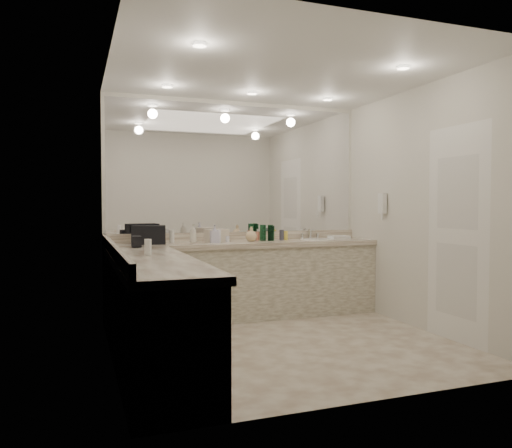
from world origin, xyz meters
name	(u,v)px	position (x,y,z in m)	size (l,w,h in m)	color
floor	(285,343)	(0.00, 0.00, 0.00)	(3.20, 3.20, 0.00)	beige
ceiling	(286,70)	(0.00, 0.00, 2.60)	(3.20, 3.20, 0.00)	white
wall_back	(237,208)	(0.00, 1.50, 1.30)	(3.20, 0.02, 2.60)	silver
wall_left	(111,209)	(-1.60, 0.00, 1.30)	(0.02, 3.00, 2.60)	silver
wall_right	(424,208)	(1.60, 0.00, 1.30)	(0.02, 3.00, 2.60)	silver
vanity_back_base	(245,282)	(0.00, 1.20, 0.42)	(3.20, 0.60, 0.84)	beige
vanity_back_top	(245,244)	(0.00, 1.19, 0.87)	(3.20, 0.64, 0.06)	beige
vanity_left_base	(153,317)	(-1.30, -0.30, 0.42)	(0.60, 2.40, 0.84)	beige
vanity_left_top	(154,262)	(-1.29, -0.30, 0.87)	(0.64, 2.42, 0.06)	beige
backsplash_back	(238,236)	(0.00, 1.48, 0.95)	(3.20, 0.04, 0.10)	beige
backsplash_left	(114,250)	(-1.58, 0.00, 0.95)	(0.04, 3.00, 0.10)	beige
mirror_back	(238,169)	(0.00, 1.49, 1.77)	(3.12, 0.01, 1.55)	white
mirror_left	(112,152)	(-1.59, 0.00, 1.77)	(0.01, 2.92, 1.55)	white
sink	(317,240)	(0.95, 1.20, 0.90)	(0.44, 0.44, 0.03)	white
faucet	(310,233)	(0.95, 1.41, 0.97)	(0.24, 0.16, 0.14)	silver
wall_phone	(382,203)	(1.56, 0.70, 1.35)	(0.06, 0.10, 0.24)	white
door	(457,234)	(1.59, -0.50, 1.05)	(0.02, 0.82, 2.10)	white
black_toiletry_bag	(149,235)	(-1.12, 1.21, 1.00)	(0.37, 0.23, 0.21)	black
black_bag_spill	(136,242)	(-1.30, 0.82, 0.95)	(0.09, 0.20, 0.11)	black
cream_cosmetic_case	(217,236)	(-0.33, 1.26, 0.97)	(0.26, 0.16, 0.15)	beige
hand_towel	(339,237)	(1.26, 1.21, 0.92)	(0.25, 0.16, 0.04)	white
lotion_left	(148,247)	(-1.30, -0.05, 0.97)	(0.06, 0.06, 0.14)	white
soap_bottle_a	(193,234)	(-0.62, 1.22, 1.01)	(0.08, 0.08, 0.21)	silver
soap_bottle_b	(215,234)	(-0.39, 1.12, 1.00)	(0.09, 0.10, 0.21)	silver
soap_bottle_c	(251,234)	(0.08, 1.21, 0.99)	(0.14, 0.14, 0.18)	#D7B986
green_bottle_0	(271,233)	(0.34, 1.21, 0.99)	(0.07, 0.07, 0.18)	#165630
green_bottle_1	(270,233)	(0.33, 1.21, 1.00)	(0.06, 0.06, 0.19)	#165630
green_bottle_2	(263,233)	(0.25, 1.27, 1.00)	(0.07, 0.07, 0.19)	#165630
amenity_bottle_0	(172,236)	(-0.85, 1.32, 0.97)	(0.06, 0.06, 0.15)	white
amenity_bottle_1	(258,236)	(0.20, 1.32, 0.95)	(0.05, 0.05, 0.10)	#E57F66
amenity_bottle_2	(272,236)	(0.35, 1.22, 0.96)	(0.04, 0.04, 0.12)	white
amenity_bottle_3	(227,239)	(-0.21, 1.21, 0.93)	(0.05, 0.05, 0.07)	silver
amenity_bottle_4	(286,235)	(0.56, 1.30, 0.95)	(0.06, 0.06, 0.11)	#F2D84C
amenity_bottle_5	(282,235)	(0.48, 1.23, 0.96)	(0.06, 0.06, 0.13)	#3F3F4C
amenity_bottle_6	(218,236)	(-0.34, 1.17, 0.97)	(0.06, 0.06, 0.15)	silver
amenity_bottle_7	(249,236)	(0.10, 1.33, 0.95)	(0.06, 0.06, 0.10)	white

